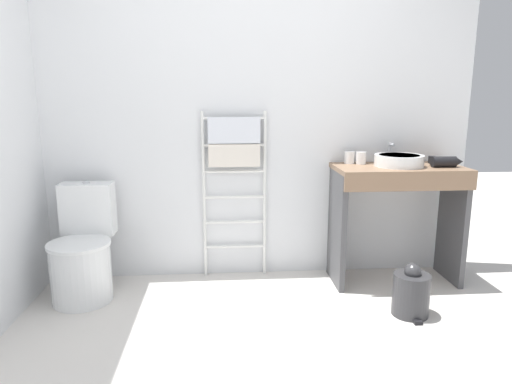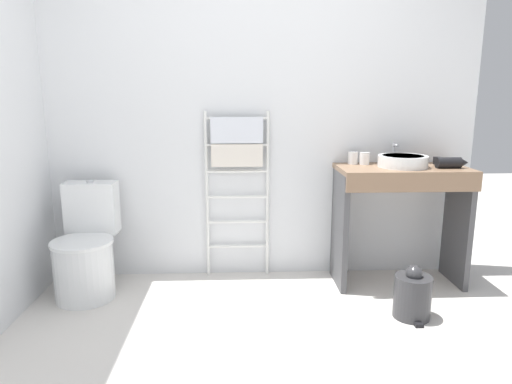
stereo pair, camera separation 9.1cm
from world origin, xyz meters
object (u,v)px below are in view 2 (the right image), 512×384
at_px(sink_basin, 403,161).
at_px(trash_bin, 412,295).
at_px(cup_near_edge, 364,158).
at_px(hair_dryer, 450,162).
at_px(cup_near_wall, 353,158).
at_px(toilet, 86,253).
at_px(towel_radiator, 237,159).

xyz_separation_m(sink_basin, trash_bin, (-0.08, -0.55, -0.77)).
xyz_separation_m(cup_near_edge, hair_dryer, (0.56, -0.19, -0.01)).
height_order(cup_near_wall, hair_dryer, cup_near_wall).
height_order(toilet, towel_radiator, towel_radiator).
relative_size(cup_near_wall, hair_dryer, 0.40).
bearing_deg(sink_basin, hair_dryer, -9.88).
height_order(toilet, trash_bin, toilet).
bearing_deg(hair_dryer, toilet, -178.65).
distance_m(cup_near_wall, hair_dryer, 0.67).
height_order(towel_radiator, trash_bin, towel_radiator).
relative_size(sink_basin, cup_near_edge, 3.87).
bearing_deg(cup_near_wall, cup_near_edge, -20.49).
xyz_separation_m(towel_radiator, hair_dryer, (1.50, -0.25, 0.00)).
bearing_deg(cup_near_edge, toilet, -172.91).
bearing_deg(sink_basin, cup_near_wall, 152.89).
height_order(cup_near_wall, trash_bin, cup_near_wall).
xyz_separation_m(toilet, sink_basin, (2.24, 0.12, 0.61)).
relative_size(toilet, trash_bin, 2.26).
distance_m(hair_dryer, trash_bin, 1.00).
height_order(sink_basin, hair_dryer, sink_basin).
height_order(toilet, sink_basin, sink_basin).
xyz_separation_m(towel_radiator, sink_basin, (1.18, -0.19, 0.01)).
relative_size(toilet, cup_near_wall, 8.55).
bearing_deg(towel_radiator, sink_basin, -9.18).
bearing_deg(toilet, cup_near_edge, 7.09).
xyz_separation_m(cup_near_edge, trash_bin, (0.16, -0.68, -0.78)).
bearing_deg(trash_bin, sink_basin, 81.39).
relative_size(sink_basin, hair_dryer, 1.53).
bearing_deg(toilet, hair_dryer, 1.35).
xyz_separation_m(toilet, trash_bin, (2.15, -0.43, -0.16)).
xyz_separation_m(sink_basin, cup_near_wall, (-0.32, 0.16, 0.00)).
relative_size(toilet, towel_radiator, 0.62).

